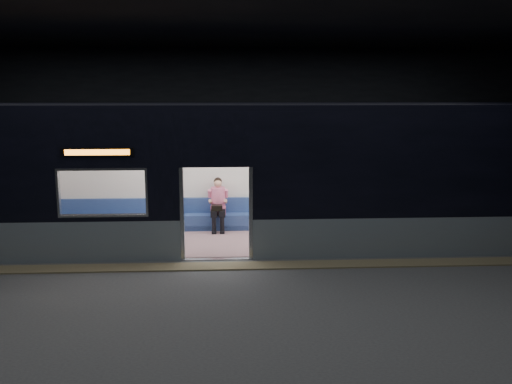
{
  "coord_description": "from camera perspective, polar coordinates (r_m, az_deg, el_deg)",
  "views": [
    {
      "loc": [
        0.24,
        -10.37,
        3.62
      ],
      "look_at": [
        0.92,
        2.3,
        1.27
      ],
      "focal_mm": 38.0,
      "sensor_mm": 36.0,
      "label": 1
    }
  ],
  "objects": [
    {
      "name": "station_envelope",
      "position": [
        10.38,
        -4.48,
        10.7
      ],
      "size": [
        24.0,
        14.0,
        5.0
      ],
      "color": "black",
      "rests_on": "station_floor"
    },
    {
      "name": "transit_map",
      "position": [
        14.69,
        8.67,
        2.01
      ],
      "size": [
        1.03,
        0.03,
        0.67
      ],
      "primitive_type": "cube",
      "color": "white",
      "rests_on": "metro_car"
    },
    {
      "name": "passenger",
      "position": [
        14.2,
        -4.02,
        -0.99
      ],
      "size": [
        0.42,
        0.7,
        1.38
      ],
      "rotation": [
        0.0,
        0.0,
        -0.1
      ],
      "color": "black",
      "rests_on": "metro_car"
    },
    {
      "name": "tactile_strip",
      "position": [
        11.5,
        -4.15,
        -7.8
      ],
      "size": [
        22.8,
        0.5,
        0.03
      ],
      "primitive_type": "cube",
      "color": "#8C7F59",
      "rests_on": "station_floor"
    },
    {
      "name": "metro_car",
      "position": [
        13.04,
        -4.11,
        2.64
      ],
      "size": [
        18.0,
        3.04,
        3.35
      ],
      "color": "gray",
      "rests_on": "station_floor"
    },
    {
      "name": "handbag",
      "position": [
        14.01,
        -4.13,
        -1.66
      ],
      "size": [
        0.33,
        0.3,
        0.14
      ],
      "primitive_type": "cube",
      "rotation": [
        0.0,
        0.0,
        0.21
      ],
      "color": "black",
      "rests_on": "passenger"
    },
    {
      "name": "station_floor",
      "position": [
        10.99,
        -4.2,
        -8.8
      ],
      "size": [
        24.0,
        14.0,
        0.01
      ],
      "primitive_type": "cube",
      "color": "#47494C",
      "rests_on": "ground"
    }
  ]
}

